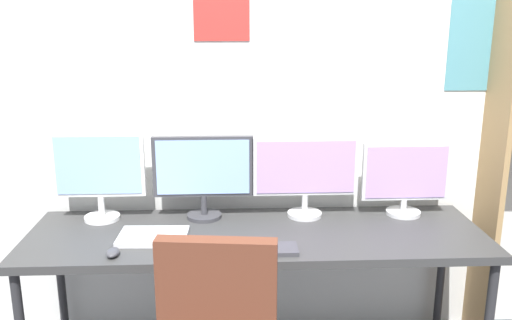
# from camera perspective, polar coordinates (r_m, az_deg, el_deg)

# --- Properties ---
(wall_back) EXTENTS (4.62, 0.11, 2.60)m
(wall_back) POSITION_cam_1_polar(r_m,az_deg,el_deg) (2.95, -0.31, 5.81)
(wall_back) COLOR silver
(wall_back) RESTS_ON ground_plane
(desk) EXTENTS (2.22, 0.68, 0.74)m
(desk) POSITION_cam_1_polar(r_m,az_deg,el_deg) (2.71, 0.05, -8.49)
(desk) COLOR #333333
(desk) RESTS_ON ground_plane
(monitor_far_left) EXTENTS (0.46, 0.18, 0.46)m
(monitor_far_left) POSITION_cam_1_polar(r_m,az_deg,el_deg) (2.88, -16.03, -1.13)
(monitor_far_left) COLOR silver
(monitor_far_left) RESTS_ON desk
(monitor_center_left) EXTENTS (0.51, 0.18, 0.43)m
(monitor_center_left) POSITION_cam_1_polar(r_m,az_deg,el_deg) (2.81, -5.52, -1.29)
(monitor_center_left) COLOR #38383D
(monitor_center_left) RESTS_ON desk
(monitor_center_right) EXTENTS (0.55, 0.18, 0.42)m
(monitor_center_right) POSITION_cam_1_polar(r_m,az_deg,el_deg) (2.84, 5.16, -1.23)
(monitor_center_right) COLOR silver
(monitor_center_right) RESTS_ON desk
(monitor_far_right) EXTENTS (0.46, 0.18, 0.39)m
(monitor_far_right) POSITION_cam_1_polar(r_m,az_deg,el_deg) (2.96, 15.29, -1.70)
(monitor_far_right) COLOR silver
(monitor_far_right) RESTS_ON desk
(keyboard_main) EXTENTS (0.35, 0.13, 0.02)m
(keyboard_main) POSITION_cam_1_polar(r_m,az_deg,el_deg) (2.48, 0.31, -9.30)
(keyboard_main) COLOR #38383D
(keyboard_main) RESTS_ON desk
(computer_mouse) EXTENTS (0.06, 0.10, 0.03)m
(computer_mouse) POSITION_cam_1_polar(r_m,az_deg,el_deg) (2.51, -14.67, -9.29)
(computer_mouse) COLOR #38383D
(computer_mouse) RESTS_ON desk
(laptop_closed) EXTENTS (0.33, 0.23, 0.02)m
(laptop_closed) POSITION_cam_1_polar(r_m,az_deg,el_deg) (2.65, -10.65, -7.83)
(laptop_closed) COLOR silver
(laptop_closed) RESTS_ON desk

